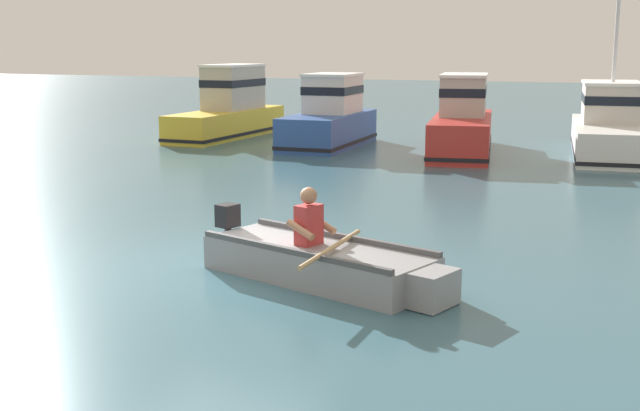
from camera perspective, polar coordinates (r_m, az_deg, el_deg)
ground_plane at (r=11.26m, az=-6.83°, el=-4.14°), size 120.00×120.00×0.00m
rowboat_with_person at (r=10.38m, az=0.14°, el=-3.95°), size 3.64×2.28×1.19m
moored_boat_yellow at (r=27.07m, az=-6.40°, el=6.65°), size 1.73×5.66×2.35m
moored_boat_blue at (r=24.27m, az=0.69°, el=6.06°), size 1.81×4.48×2.15m
moored_boat_red at (r=23.15m, az=9.97°, el=5.69°), size 2.43×5.80×2.18m
moored_boat_white at (r=23.77m, az=19.68°, el=5.16°), size 2.46×6.31×4.19m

